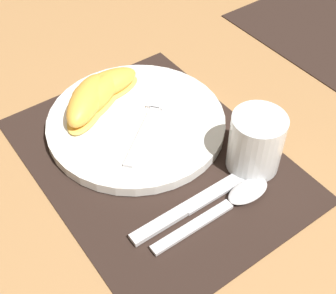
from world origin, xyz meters
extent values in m
plane|color=#A37547|center=(0.00, 0.00, 0.00)|extent=(3.00, 3.00, 0.00)
cube|color=black|center=(0.00, 0.00, 0.00)|extent=(0.42, 0.31, 0.00)
cylinder|color=white|center=(-0.07, 0.01, 0.01)|extent=(0.27, 0.27, 0.02)
cylinder|color=silver|center=(0.09, 0.10, 0.05)|extent=(0.07, 0.07, 0.09)
cylinder|color=yellow|center=(0.09, 0.10, 0.02)|extent=(0.06, 0.06, 0.04)
cube|color=silver|center=(0.10, -0.06, 0.01)|extent=(0.02, 0.08, 0.01)
cube|color=silver|center=(0.10, 0.04, 0.01)|extent=(0.02, 0.12, 0.01)
cube|color=silver|center=(0.13, -0.03, 0.01)|extent=(0.01, 0.12, 0.01)
ellipsoid|color=silver|center=(0.13, 0.06, 0.01)|extent=(0.03, 0.06, 0.01)
cube|color=silver|center=(-0.03, 0.00, 0.02)|extent=(0.09, 0.11, 0.00)
cube|color=silver|center=(-0.09, 0.08, 0.02)|extent=(0.07, 0.08, 0.00)
ellipsoid|color=#F7C656|center=(-0.15, 0.01, 0.02)|extent=(0.06, 0.12, 0.01)
ellipsoid|color=#F9B242|center=(-0.15, 0.01, 0.04)|extent=(0.05, 0.12, 0.03)
ellipsoid|color=#F7C656|center=(-0.13, -0.01, 0.02)|extent=(0.10, 0.14, 0.01)
ellipsoid|color=#F9B242|center=(-0.13, -0.01, 0.04)|extent=(0.09, 0.13, 0.04)
ellipsoid|color=#F7C656|center=(-0.13, -0.03, 0.02)|extent=(0.12, 0.12, 0.01)
ellipsoid|color=#F9B242|center=(-0.13, -0.03, 0.04)|extent=(0.11, 0.12, 0.04)
camera|label=1|loc=(0.37, -0.25, 0.50)|focal=50.00mm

